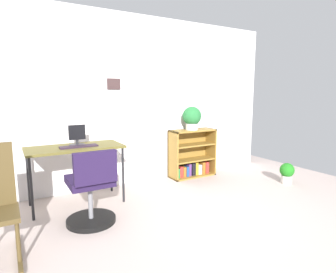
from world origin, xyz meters
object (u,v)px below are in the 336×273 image
(keyboard, at_px, (79,146))
(office_chair, at_px, (91,192))
(monitor, at_px, (77,137))
(potted_plant_floor, at_px, (287,172))
(desk, at_px, (75,151))
(potted_plant_on_shelf, at_px, (192,117))
(bookshelf_low, at_px, (191,156))

(keyboard, height_order, office_chair, office_chair)
(monitor, xyz_separation_m, potted_plant_floor, (2.92, -0.86, -0.67))
(potted_plant_floor, bearing_deg, desk, 164.82)
(keyboard, distance_m, potted_plant_on_shelf, 1.91)
(desk, distance_m, keyboard, 0.11)
(monitor, distance_m, bookshelf_low, 1.96)
(desk, relative_size, bookshelf_low, 1.44)
(desk, distance_m, potted_plant_on_shelf, 1.94)
(potted_plant_floor, bearing_deg, potted_plant_on_shelf, 135.74)
(monitor, height_order, bookshelf_low, monitor)
(desk, xyz_separation_m, keyboard, (0.03, -0.08, 0.07))
(potted_plant_on_shelf, distance_m, potted_plant_floor, 1.69)
(keyboard, xyz_separation_m, bookshelf_low, (1.90, 0.36, -0.40))
(potted_plant_on_shelf, relative_size, potted_plant_floor, 1.18)
(potted_plant_floor, bearing_deg, office_chair, 177.24)
(office_chair, bearing_deg, monitor, 87.20)
(monitor, distance_m, potted_plant_on_shelf, 1.87)
(potted_plant_floor, bearing_deg, keyboard, 166.09)
(desk, distance_m, monitor, 0.18)
(desk, xyz_separation_m, monitor, (0.04, 0.06, 0.17))
(monitor, xyz_separation_m, potted_plant_on_shelf, (1.86, 0.17, 0.15))
(keyboard, distance_m, office_chair, 0.70)
(keyboard, xyz_separation_m, potted_plant_on_shelf, (1.87, 0.31, 0.25))
(desk, bearing_deg, bookshelf_low, 8.36)
(desk, height_order, potted_plant_on_shelf, potted_plant_on_shelf)
(monitor, bearing_deg, office_chair, -92.80)
(desk, bearing_deg, potted_plant_floor, -15.18)
(desk, height_order, monitor, monitor)
(bookshelf_low, bearing_deg, desk, -171.64)
(desk, relative_size, office_chair, 1.37)
(keyboard, height_order, potted_plant_on_shelf, potted_plant_on_shelf)
(monitor, relative_size, potted_plant_floor, 0.80)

